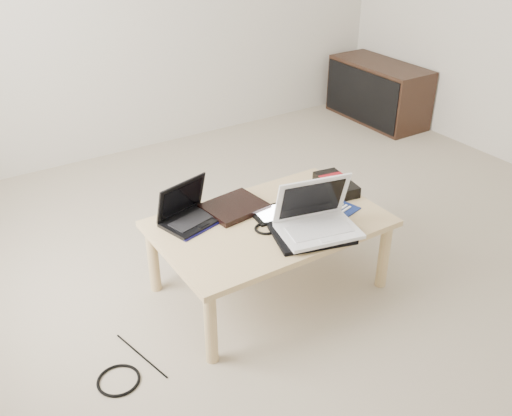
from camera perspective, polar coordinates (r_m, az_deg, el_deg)
ground at (r=3.20m, az=6.24°, el=-5.27°), size 4.00×4.00×0.00m
coffee_table at (r=2.79m, az=1.36°, el=-2.15°), size 1.10×0.70×0.40m
media_cabinet at (r=5.14m, az=12.06°, el=11.28°), size 0.41×0.90×0.50m
book at (r=2.86m, az=-2.18°, el=0.10°), size 0.31×0.27×0.03m
netbook at (r=2.76m, az=-6.69°, el=-0.54°), size 0.33×0.27×0.20m
tablet at (r=2.82m, az=1.91°, el=-0.51°), size 0.25×0.20×0.01m
remote at (r=2.81m, az=3.60°, el=-0.62°), size 0.07×0.20×0.02m
neoprene_sleeve at (r=2.66m, az=5.60°, el=-2.59°), size 0.41×0.35×0.02m
white_laptop at (r=2.65m, az=6.06°, el=-1.17°), size 0.40×0.32×0.25m
motherboard at (r=2.90m, az=6.36°, el=0.13°), size 0.34×0.39×0.02m
gpu_box at (r=3.07m, az=8.00°, el=2.34°), size 0.18×0.29×0.06m
cable_coil at (r=2.70m, az=0.94°, el=-2.07°), size 0.12×0.12×0.01m
floor_cable_coil at (r=2.57m, az=-13.58°, el=-16.40°), size 0.22×0.22×0.01m
floor_cable_trail at (r=2.66m, az=-11.39°, el=-14.27°), size 0.09×0.36×0.01m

